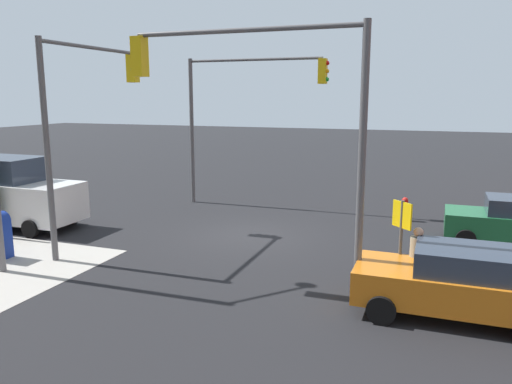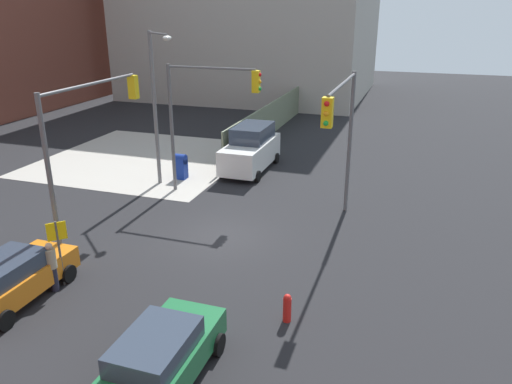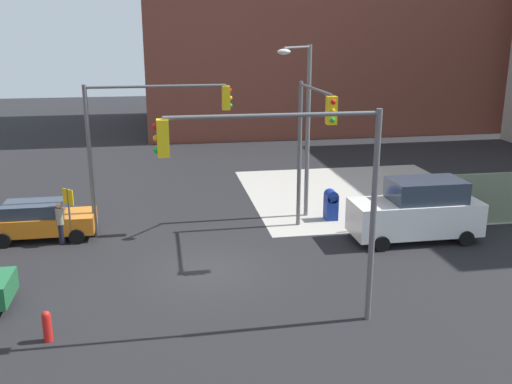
% 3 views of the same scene
% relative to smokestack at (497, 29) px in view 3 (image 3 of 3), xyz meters
% --- Properties ---
extents(ground_plane, '(120.00, 120.00, 0.00)m').
position_rel_smokestack_xyz_m(ground_plane, '(-29.26, -30.00, -8.76)').
color(ground_plane, black).
extents(sidewalk_corner, '(12.00, 12.00, 0.01)m').
position_rel_smokestack_xyz_m(sidewalk_corner, '(-20.26, -21.00, -8.76)').
color(sidewalk_corner, '#ADA89E').
rests_on(sidewalk_corner, ground).
extents(building_warehouse_north, '(32.00, 18.00, 18.62)m').
position_rel_smokestack_xyz_m(building_warehouse_north, '(-15.74, 4.00, 0.55)').
color(building_warehouse_north, brown).
rests_on(building_warehouse_north, ground).
extents(smokestack, '(1.80, 1.80, 17.53)m').
position_rel_smokestack_xyz_m(smokestack, '(0.00, 0.00, 0.00)').
color(smokestack, brown).
rests_on(smokestack, ground).
extents(traffic_signal_nw_corner, '(6.12, 0.36, 6.50)m').
position_rel_smokestack_xyz_m(traffic_signal_nw_corner, '(-31.40, -25.50, -4.09)').
color(traffic_signal_nw_corner, '#59595B').
rests_on(traffic_signal_nw_corner, ground).
extents(traffic_signal_se_corner, '(6.36, 0.36, 6.50)m').
position_rel_smokestack_xyz_m(traffic_signal_se_corner, '(-27.22, -34.50, -4.08)').
color(traffic_signal_se_corner, '#59595B').
rests_on(traffic_signal_se_corner, ground).
extents(traffic_signal_ne_corner, '(0.36, 4.87, 6.50)m').
position_rel_smokestack_xyz_m(traffic_signal_ne_corner, '(-24.76, -27.33, -4.17)').
color(traffic_signal_ne_corner, '#59595B').
rests_on(traffic_signal_ne_corner, ground).
extents(street_lamp_corner, '(1.96, 2.09, 8.00)m').
position_rel_smokestack_xyz_m(street_lamp_corner, '(-24.30, -24.48, -4.06)').
color(street_lamp_corner, slate).
rests_on(street_lamp_corner, ground).
extents(warning_sign_two_way, '(0.48, 0.48, 2.40)m').
position_rel_smokestack_xyz_m(warning_sign_two_way, '(-34.66, -26.26, -7.12)').
color(warning_sign_two_way, '#4C4C4C').
rests_on(warning_sign_two_way, ground).
extents(mailbox_blue, '(0.56, 0.64, 1.43)m').
position_rel_smokestack_xyz_m(mailbox_blue, '(-23.06, -25.00, -8.00)').
color(mailbox_blue, navy).
rests_on(mailbox_blue, ground).
extents(fire_hydrant, '(0.26, 0.26, 0.94)m').
position_rel_smokestack_xyz_m(fire_hydrant, '(-34.26, -34.20, -8.28)').
color(fire_hydrant, red).
rests_on(fire_hydrant, ground).
extents(coupe_orange, '(4.30, 2.02, 1.62)m').
position_rel_smokestack_xyz_m(coupe_orange, '(-35.99, -25.39, -7.92)').
color(coupe_orange, orange).
rests_on(coupe_orange, ground).
extents(van_white_delivery, '(5.40, 2.32, 2.62)m').
position_rel_smokestack_xyz_m(van_white_delivery, '(-20.28, -28.20, -7.48)').
color(van_white_delivery, white).
rests_on(van_white_delivery, ground).
extents(pedestrian_crossing, '(0.36, 0.36, 1.79)m').
position_rel_smokestack_xyz_m(pedestrian_crossing, '(-35.06, -26.20, -7.83)').
color(pedestrian_crossing, '#9E937A').
rests_on(pedestrian_crossing, ground).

